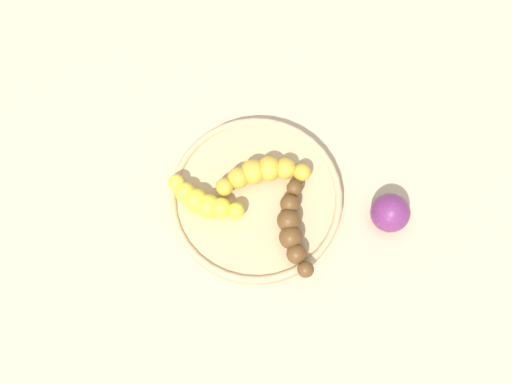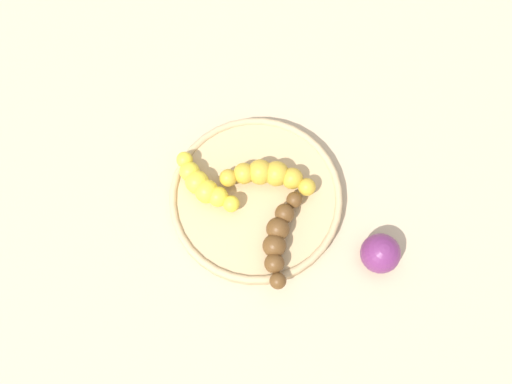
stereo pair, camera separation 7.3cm
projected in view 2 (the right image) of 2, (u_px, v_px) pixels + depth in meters
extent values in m
plane|color=tan|center=(256.00, 201.00, 0.76)|extent=(2.40, 2.40, 0.00)
cylinder|color=tan|center=(256.00, 199.00, 0.76)|extent=(0.23, 0.23, 0.02)
torus|color=tan|center=(256.00, 197.00, 0.75)|extent=(0.23, 0.23, 0.01)
sphere|color=gold|center=(307.00, 186.00, 0.73)|extent=(0.02, 0.02, 0.02)
sphere|color=gold|center=(292.00, 178.00, 0.74)|extent=(0.03, 0.03, 0.03)
sphere|color=gold|center=(276.00, 174.00, 0.74)|extent=(0.03, 0.03, 0.03)
sphere|color=gold|center=(260.00, 172.00, 0.74)|extent=(0.03, 0.03, 0.03)
sphere|color=gold|center=(244.00, 173.00, 0.74)|extent=(0.03, 0.03, 0.03)
sphere|color=gold|center=(228.00, 178.00, 0.74)|extent=(0.02, 0.02, 0.02)
sphere|color=yellow|center=(185.00, 160.00, 0.75)|extent=(0.02, 0.02, 0.02)
sphere|color=yellow|center=(190.00, 172.00, 0.74)|extent=(0.03, 0.03, 0.03)
sphere|color=yellow|center=(197.00, 182.00, 0.74)|extent=(0.03, 0.03, 0.03)
sphere|color=yellow|center=(207.00, 191.00, 0.73)|extent=(0.03, 0.03, 0.03)
sphere|color=yellow|center=(218.00, 199.00, 0.73)|extent=(0.03, 0.03, 0.03)
sphere|color=yellow|center=(231.00, 204.00, 0.73)|extent=(0.02, 0.02, 0.02)
sphere|color=#593819|center=(294.00, 200.00, 0.73)|extent=(0.02, 0.02, 0.02)
sphere|color=#593819|center=(285.00, 213.00, 0.72)|extent=(0.03, 0.03, 0.03)
sphere|color=#593819|center=(278.00, 229.00, 0.72)|extent=(0.03, 0.03, 0.03)
sphere|color=#593819|center=(274.00, 246.00, 0.71)|extent=(0.03, 0.03, 0.03)
sphere|color=#593819|center=(274.00, 263.00, 0.70)|extent=(0.03, 0.03, 0.03)
sphere|color=#593819|center=(278.00, 281.00, 0.70)|extent=(0.02, 0.02, 0.02)
sphere|color=#662659|center=(380.00, 253.00, 0.72)|extent=(0.05, 0.05, 0.05)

